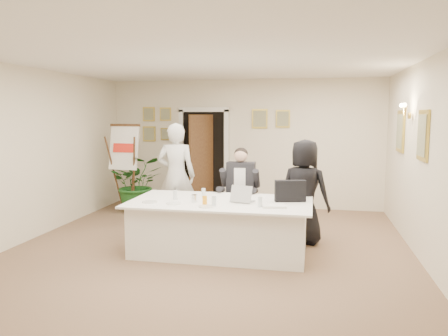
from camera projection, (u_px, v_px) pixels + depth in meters
The scene contains 28 objects.
floor at pixel (206, 254), 6.40m from camera, with size 7.00×7.00×0.00m, color brown.
ceiling at pixel (205, 59), 6.06m from camera, with size 6.00×7.00×0.02m, color white.
wall_back at pixel (244, 144), 9.63m from camera, with size 6.00×0.10×2.80m, color beige.
wall_front at pixel (75, 212), 2.83m from camera, with size 6.00×0.10×2.80m, color beige.
wall_left at pixel (20, 155), 6.83m from camera, with size 0.10×7.00×2.80m, color beige.
wall_right at pixel (431, 164), 5.63m from camera, with size 0.10×7.00×2.80m, color beige.
doorway at pixel (203, 160), 9.68m from camera, with size 1.14×0.86×2.20m.
pictures_back_wall at pixel (208, 123), 9.71m from camera, with size 3.40×0.06×0.80m, color gold, non-canonical shape.
pictures_right_wall at pixel (410, 133), 6.76m from camera, with size 0.06×2.20×0.80m, color gold, non-canonical shape.
wall_sconce at pixel (406, 110), 6.73m from camera, with size 0.20×0.30×0.24m, color gold, non-canonical shape.
conference_table at pixel (220, 226), 6.45m from camera, with size 2.66×1.42×0.78m.
seated_man at pixel (240, 191), 7.42m from camera, with size 0.64×0.69×1.50m, color black, non-canonical shape.
flip_chart at pixel (127, 173), 8.99m from camera, with size 0.64×0.43×1.81m.
standing_man at pixel (176, 176), 7.84m from camera, with size 0.69×0.45×1.89m, color silver.
standing_woman at pixel (304, 191), 6.90m from camera, with size 0.81×0.53×1.65m, color black.
potted_palm at pixel (137, 184), 9.18m from camera, with size 1.07×0.93×1.19m, color #1B531C.
laptop at pixel (242, 192), 6.33m from camera, with size 0.32×0.35×0.28m, color #B7BABC, non-canonical shape.
laptop_bag at pixel (290, 191), 6.34m from camera, with size 0.45×0.12×0.31m, color black.
paper_stack at pixel (274, 206), 5.97m from camera, with size 0.32×0.22×0.03m, color white.
plate_left at pixel (150, 202), 6.28m from camera, with size 0.22×0.22×0.01m, color white.
plate_mid at pixel (174, 203), 6.18m from camera, with size 0.21×0.21×0.01m, color white.
plate_near at pixel (206, 207), 5.97m from camera, with size 0.21×0.21×0.01m, color white.
glass_a at pixel (175, 195), 6.49m from camera, with size 0.06×0.06×0.14m, color silver.
glass_b at pixel (214, 201), 6.02m from camera, with size 0.06×0.06×0.14m, color silver.
glass_c at pixel (260, 202), 5.97m from camera, with size 0.06×0.06×0.14m, color silver.
glass_d at pixel (204, 193), 6.68m from camera, with size 0.06×0.06×0.14m, color silver.
oj_glass at pixel (205, 201), 6.09m from camera, with size 0.07×0.07×0.13m, color #FF9E15.
steel_jug at pixel (194, 198), 6.30m from camera, with size 0.08×0.08×0.11m, color silver.
Camera 1 is at (1.51, -6.02, 2.02)m, focal length 35.00 mm.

